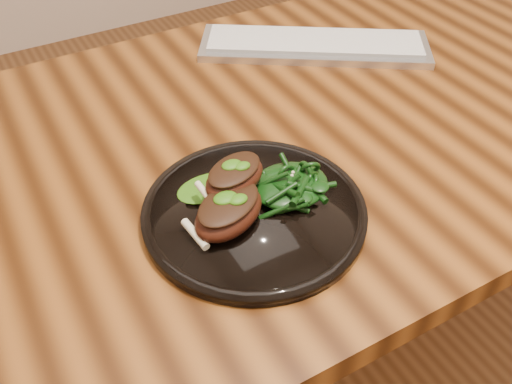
{
  "coord_description": "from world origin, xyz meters",
  "views": [
    {
      "loc": [
        -0.47,
        -0.64,
        1.29
      ],
      "look_at": [
        -0.19,
        -0.15,
        0.78
      ],
      "focal_mm": 40.0,
      "sensor_mm": 36.0,
      "label": 1
    }
  ],
  "objects_px": {
    "lamb_chop_front": "(228,211)",
    "greens_heap": "(290,181)",
    "desk": "(310,153)",
    "keyboard": "(314,45)",
    "plate": "(254,212)"
  },
  "relations": [
    {
      "from": "lamb_chop_front",
      "to": "greens_heap",
      "type": "xyz_separation_m",
      "value": [
        0.1,
        0.02,
        -0.01
      ]
    },
    {
      "from": "plate",
      "to": "keyboard",
      "type": "bearing_deg",
      "value": 46.62
    },
    {
      "from": "lamb_chop_front",
      "to": "greens_heap",
      "type": "bearing_deg",
      "value": 8.95
    },
    {
      "from": "desk",
      "to": "greens_heap",
      "type": "relative_size",
      "value": 14.88
    },
    {
      "from": "desk",
      "to": "greens_heap",
      "type": "bearing_deg",
      "value": -132.44
    },
    {
      "from": "greens_heap",
      "to": "keyboard",
      "type": "xyz_separation_m",
      "value": [
        0.27,
        0.34,
        -0.03
      ]
    },
    {
      "from": "desk",
      "to": "lamb_chop_front",
      "type": "height_order",
      "value": "lamb_chop_front"
    },
    {
      "from": "desk",
      "to": "plate",
      "type": "xyz_separation_m",
      "value": [
        -0.2,
        -0.16,
        0.09
      ]
    },
    {
      "from": "plate",
      "to": "greens_heap",
      "type": "bearing_deg",
      "value": 5.19
    },
    {
      "from": "desk",
      "to": "keyboard",
      "type": "xyz_separation_m",
      "value": [
        0.13,
        0.18,
        0.09
      ]
    },
    {
      "from": "desk",
      "to": "greens_heap",
      "type": "xyz_separation_m",
      "value": [
        -0.15,
        -0.16,
        0.12
      ]
    },
    {
      "from": "desk",
      "to": "greens_heap",
      "type": "distance_m",
      "value": 0.25
    },
    {
      "from": "greens_heap",
      "to": "keyboard",
      "type": "relative_size",
      "value": 0.24
    },
    {
      "from": "desk",
      "to": "lamb_chop_front",
      "type": "bearing_deg",
      "value": -144.69
    },
    {
      "from": "greens_heap",
      "to": "lamb_chop_front",
      "type": "bearing_deg",
      "value": -171.05
    }
  ]
}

